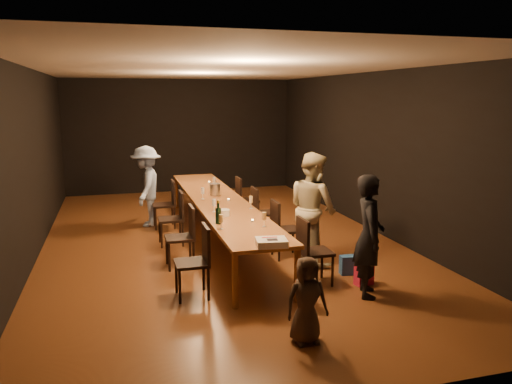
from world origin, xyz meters
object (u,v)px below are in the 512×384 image
object	(u,v)px
woman_tan	(313,208)
chair_right_0	(315,251)
child	(307,300)
plate_stack	(224,213)
chair_left_3	(164,204)
chair_left_0	(192,262)
table	(219,202)
champagne_bottle	(218,212)
woman_birthday	(369,236)
chair_left_1	(180,237)
chair_right_3	(248,199)
chair_left_2	(171,219)
chair_right_2	(265,212)
man_blue	(147,186)
ice_bucket	(215,189)
birthday_cake	(271,242)
chair_right_1	(286,229)

from	to	relation	value
woman_tan	chair_right_0	bearing A→B (deg)	145.87
child	plate_stack	world-z (taller)	child
chair_left_3	chair_left_0	bearing A→B (deg)	-180.00
table	champagne_bottle	xyz separation A→B (m)	(-0.35, -1.66, 0.22)
champagne_bottle	chair_left_3	bearing A→B (deg)	99.98
woman_birthday	chair_right_0	bearing A→B (deg)	61.41
chair_left_1	chair_left_3	size ratio (longest dim) A/B	1.00
table	chair_left_3	world-z (taller)	chair_left_3
table	chair_left_3	distance (m)	1.49
chair_right_3	chair_left_2	bearing A→B (deg)	-54.78
chair_left_0	champagne_bottle	world-z (taller)	champagne_bottle
chair_left_3	chair_right_2	bearing A→B (deg)	-125.22
chair_right_0	woman_tan	bearing A→B (deg)	160.73
chair_left_2	woman_birthday	bearing A→B (deg)	-143.38
chair_right_2	chair_left_2	xyz separation A→B (m)	(-1.70, 0.00, 0.00)
chair_left_3	plate_stack	distance (m)	2.54
chair_left_3	child	world-z (taller)	chair_left_3
chair_left_0	champagne_bottle	size ratio (longest dim) A/B	2.69
woman_birthday	chair_left_3	bearing A→B (deg)	47.49
chair_left_1	chair_right_0	bearing A→B (deg)	-125.22
woman_birthday	child	bearing A→B (deg)	147.88
man_blue	champagne_bottle	xyz separation A→B (m)	(0.80, -3.14, 0.13)
chair_left_3	ice_bucket	distance (m)	1.22
chair_left_0	birthday_cake	size ratio (longest dim) A/B	2.26
woman_tan	chair_left_2	bearing A→B (deg)	37.51
champagne_bottle	ice_bucket	size ratio (longest dim) A/B	1.61
chair_right_1	champagne_bottle	bearing A→B (deg)	-68.79
chair_right_2	chair_left_3	distance (m)	2.08
chair_right_0	woman_tan	world-z (taller)	woman_tan
chair_right_3	chair_left_1	xyz separation A→B (m)	(-1.70, -2.40, 0.00)
chair_left_3	chair_left_1	bearing A→B (deg)	-180.00
chair_right_3	man_blue	xyz separation A→B (m)	(-2.00, 0.27, 0.33)
chair_right_1	birthday_cake	xyz separation A→B (m)	(-0.79, -1.69, 0.33)
chair_left_0	woman_tan	size ratio (longest dim) A/B	0.54
chair_right_0	chair_left_2	xyz separation A→B (m)	(-1.70, 2.40, 0.00)
chair_left_0	woman_birthday	bearing A→B (deg)	-104.21
chair_right_1	ice_bucket	size ratio (longest dim) A/B	4.33
chair_right_0	plate_stack	size ratio (longest dim) A/B	5.19
woman_birthday	woman_tan	world-z (taller)	woman_tan
man_blue	birthday_cake	bearing A→B (deg)	28.45
chair_right_0	child	bearing A→B (deg)	-25.61
man_blue	plate_stack	distance (m)	2.86
chair_right_0	woman_tan	xyz separation A→B (m)	(0.30, 0.86, 0.40)
child	ice_bucket	distance (m)	4.38
man_blue	champagne_bottle	size ratio (longest dim) A/B	4.61
chair_left_0	plate_stack	distance (m)	1.40
chair_right_2	chair_left_3	size ratio (longest dim) A/B	1.00
chair_right_3	chair_left_1	bearing A→B (deg)	-35.31
chair_right_1	chair_right_2	world-z (taller)	same
chair_left_1	chair_left_2	distance (m)	1.20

